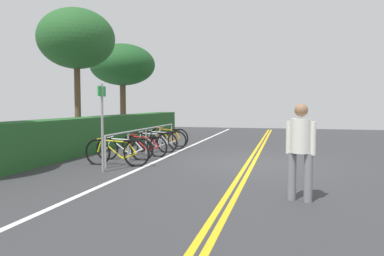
{
  "coord_description": "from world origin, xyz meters",
  "views": [
    {
      "loc": [
        -10.17,
        -0.9,
        1.62
      ],
      "look_at": [
        0.1,
        1.69,
        0.93
      ],
      "focal_mm": 34.46,
      "sensor_mm": 36.0,
      "label": 1
    }
  ],
  "objects": [
    {
      "name": "bicycle_2",
      "position": [
        0.57,
        3.37,
        0.32
      ],
      "size": [
        0.58,
        1.7,
        0.69
      ],
      "color": "black",
      "rests_on": "ground_plane"
    },
    {
      "name": "ground_plane",
      "position": [
        0.0,
        0.0,
        -0.03
      ],
      "size": [
        30.22,
        13.83,
        0.05
      ],
      "primitive_type": "cube",
      "color": "#353538"
    },
    {
      "name": "bicycle_0",
      "position": [
        -1.32,
        3.37,
        0.35
      ],
      "size": [
        0.46,
        1.84,
        0.76
      ],
      "color": "black",
      "rests_on": "ground_plane"
    },
    {
      "name": "centre_line_yellow_inner",
      "position": [
        0.0,
        -0.08,
        0.0
      ],
      "size": [
        27.2,
        0.1,
        0.0
      ],
      "primitive_type": "cube",
      "color": "gold",
      "rests_on": "ground_plane"
    },
    {
      "name": "bike_rack",
      "position": [
        1.04,
        3.48,
        0.62
      ],
      "size": [
        5.66,
        0.05,
        0.84
      ],
      "color": "#9EA0A5",
      "rests_on": "ground_plane"
    },
    {
      "name": "tree_mid",
      "position": [
        1.92,
        6.48,
        3.97
      ],
      "size": [
        2.76,
        2.76,
        5.07
      ],
      "color": "brown",
      "rests_on": "ground_plane"
    },
    {
      "name": "bicycle_3",
      "position": [
        1.45,
        3.4,
        0.34
      ],
      "size": [
        0.46,
        1.7,
        0.73
      ],
      "color": "black",
      "rests_on": "ground_plane"
    },
    {
      "name": "bicycle_4",
      "position": [
        2.39,
        3.38,
        0.33
      ],
      "size": [
        0.46,
        1.77,
        0.72
      ],
      "color": "black",
      "rests_on": "ground_plane"
    },
    {
      "name": "pedestrian",
      "position": [
        -3.85,
        -1.16,
        0.93
      ],
      "size": [
        0.32,
        0.47,
        1.63
      ],
      "color": "slate",
      "rests_on": "ground_plane"
    },
    {
      "name": "bicycle_5",
      "position": [
        3.32,
        3.44,
        0.35
      ],
      "size": [
        0.57,
        1.69,
        0.74
      ],
      "color": "black",
      "rests_on": "ground_plane"
    },
    {
      "name": "hedge_backdrop",
      "position": [
        2.54,
        5.63,
        0.59
      ],
      "size": [
        14.61,
        0.92,
        1.17
      ],
      "primitive_type": "cube",
      "color": "#235626",
      "rests_on": "ground_plane"
    },
    {
      "name": "centre_line_yellow_outer",
      "position": [
        0.0,
        0.08,
        0.0
      ],
      "size": [
        27.2,
        0.1,
        0.0
      ],
      "primitive_type": "cube",
      "color": "gold",
      "rests_on": "ground_plane"
    },
    {
      "name": "sign_post_near",
      "position": [
        -2.25,
        3.3,
        1.27
      ],
      "size": [
        0.36,
        0.06,
        2.1
      ],
      "color": "gray",
      "rests_on": "ground_plane"
    },
    {
      "name": "bicycle_1",
      "position": [
        -0.35,
        3.6,
        0.33
      ],
      "size": [
        0.46,
        1.74,
        0.7
      ],
      "color": "black",
      "rests_on": "ground_plane"
    },
    {
      "name": "tree_far_right",
      "position": [
        8.58,
        7.76,
        3.75
      ],
      "size": [
        3.55,
        3.55,
        4.9
      ],
      "color": "brown",
      "rests_on": "ground_plane"
    },
    {
      "name": "bike_lane_stripe_white",
      "position": [
        0.0,
        2.62,
        0.0
      ],
      "size": [
        27.2,
        0.12,
        0.0
      ],
      "primitive_type": "cube",
      "color": "white",
      "rests_on": "ground_plane"
    }
  ]
}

